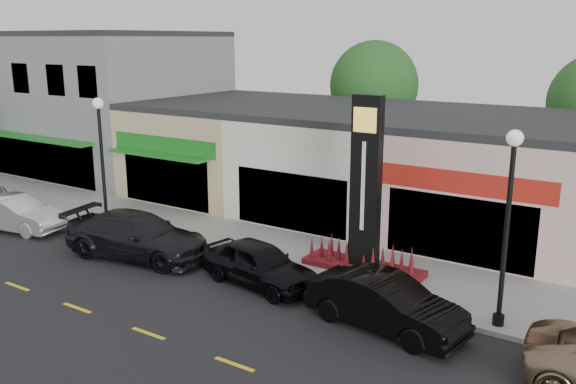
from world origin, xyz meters
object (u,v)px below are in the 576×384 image
object	(u,v)px
lamp_west_near	(102,151)
lamp_east_near	(508,210)
car_black_conv	(385,303)
car_white_van	(15,214)
car_dark_sedan	(138,236)
car_black_sedan	(259,264)
pylon_sign	(365,211)

from	to	relation	value
lamp_west_near	lamp_east_near	size ratio (longest dim) A/B	1.00
car_black_conv	lamp_west_near	bearing A→B (deg)	91.38
lamp_west_near	car_white_van	distance (m)	4.82
car_black_conv	lamp_east_near	bearing A→B (deg)	-49.93
car_dark_sedan	car_black_sedan	distance (m)	5.30
car_black_sedan	car_white_van	bearing A→B (deg)	103.46
pylon_sign	lamp_west_near	bearing A→B (deg)	-171.23
car_black_conv	pylon_sign	bearing A→B (deg)	43.07
lamp_east_near	car_black_sedan	distance (m)	8.00
car_dark_sedan	car_black_sedan	xyz separation A→B (m)	(5.29, 0.31, -0.09)
pylon_sign	car_dark_sedan	xyz separation A→B (m)	(-7.74, -3.04, -1.45)
lamp_west_near	car_dark_sedan	world-z (taller)	lamp_west_near
lamp_west_near	car_dark_sedan	distance (m)	4.41
pylon_sign	car_white_van	xyz separation A→B (m)	(-14.51, -3.54, -1.54)
pylon_sign	car_black_conv	size ratio (longest dim) A/B	1.30
pylon_sign	lamp_east_near	bearing A→B (deg)	-18.75
lamp_east_near	car_black_conv	world-z (taller)	lamp_east_near
car_black_sedan	lamp_west_near	bearing A→B (deg)	92.73
car_black_conv	car_white_van	bearing A→B (deg)	99.12
pylon_sign	car_black_sedan	xyz separation A→B (m)	(-2.45, -2.73, -1.54)
pylon_sign	car_dark_sedan	world-z (taller)	pylon_sign
car_white_van	car_black_conv	distance (m)	16.83
lamp_west_near	car_dark_sedan	bearing A→B (deg)	-22.39
car_black_conv	car_dark_sedan	bearing A→B (deg)	96.69
pylon_sign	car_black_conv	bearing A→B (deg)	-55.39
pylon_sign	car_black_conv	distance (m)	4.34
car_white_van	car_dark_sedan	distance (m)	6.79
car_white_van	car_dark_sedan	world-z (taller)	car_dark_sedan
lamp_east_near	car_dark_sedan	bearing A→B (deg)	-173.99
pylon_sign	car_black_sedan	size ratio (longest dim) A/B	1.40
lamp_west_near	pylon_sign	world-z (taller)	pylon_sign
car_white_van	car_dark_sedan	bearing A→B (deg)	-95.63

